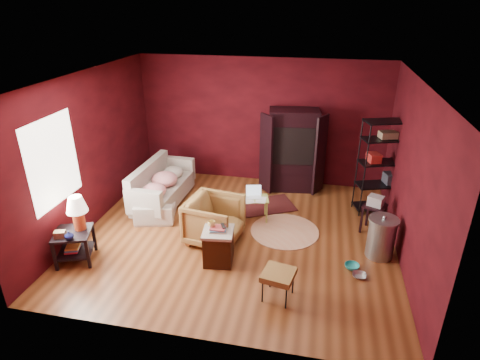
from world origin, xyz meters
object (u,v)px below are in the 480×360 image
object	(u,v)px
hamper	(218,246)
tv_armoire	(293,149)
sofa	(160,188)
laptop_desk	(254,200)
armchair	(214,218)
wire_shelving	(384,163)
side_table	(75,223)

from	to	relation	value
hamper	tv_armoire	size ratio (longest dim) A/B	0.37
sofa	laptop_desk	size ratio (longest dim) A/B	2.83
hamper	tv_armoire	distance (m)	3.19
sofa	armchair	world-z (taller)	armchair
hamper	wire_shelving	distance (m)	3.64
sofa	side_table	world-z (taller)	side_table
hamper	tv_armoire	bearing A→B (deg)	73.38
armchair	tv_armoire	xyz separation A→B (m)	(1.12, 2.40, 0.49)
wire_shelving	laptop_desk	bearing A→B (deg)	-178.00
sofa	side_table	size ratio (longest dim) A/B	1.71
hamper	laptop_desk	bearing A→B (deg)	77.64
tv_armoire	hamper	bearing A→B (deg)	-114.02
hamper	laptop_desk	size ratio (longest dim) A/B	1.01
sofa	armchair	bearing A→B (deg)	-140.48
wire_shelving	sofa	bearing A→B (deg)	170.25
tv_armoire	wire_shelving	xyz separation A→B (m)	(1.81, -0.67, 0.09)
armchair	hamper	world-z (taller)	armchair
armchair	side_table	xyz separation A→B (m)	(-2.03, -0.96, 0.22)
wire_shelving	armchair	bearing A→B (deg)	-167.33
side_table	wire_shelving	xyz separation A→B (m)	(4.95, 2.69, 0.37)
side_table	laptop_desk	world-z (taller)	side_table
armchair	wire_shelving	size ratio (longest dim) A/B	0.48
laptop_desk	wire_shelving	xyz separation A→B (m)	(2.38, 0.87, 0.62)
armchair	wire_shelving	world-z (taller)	wire_shelving
sofa	laptop_desk	bearing A→B (deg)	-110.05
sofa	armchair	xyz separation A→B (m)	(1.46, -1.10, 0.08)
armchair	tv_armoire	bearing A→B (deg)	-16.06
wire_shelving	tv_armoire	bearing A→B (deg)	141.80
tv_armoire	wire_shelving	bearing A→B (deg)	-27.60
laptop_desk	side_table	bearing A→B (deg)	-157.79
sofa	wire_shelving	size ratio (longest dim) A/B	1.01
side_table	wire_shelving	bearing A→B (deg)	28.51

